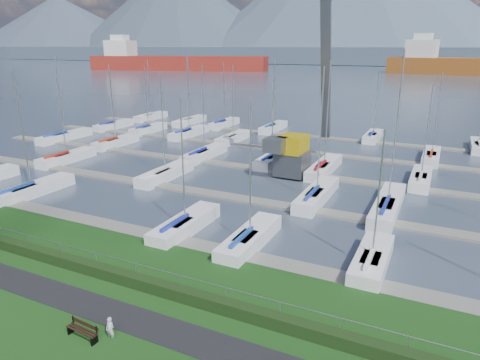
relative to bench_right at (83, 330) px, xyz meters
The scene contains 12 objects.
path 2.17m from the bench_right, 90.68° to the left, with size 160.00×2.00×0.04m, color black.
water 265.13m from the bench_right, 90.01° to the left, with size 800.00×540.00×0.20m, color #3D485A.
hedge 4.73m from the bench_right, 90.31° to the left, with size 80.00×0.70×0.70m, color black.
fence 5.19m from the bench_right, 90.28° to the left, with size 0.04×0.04×80.00m, color gray.
foothill 335.17m from the bench_right, 90.00° to the left, with size 900.00×80.00×12.00m, color #465767.
mountains 412.42m from the bench_right, 88.98° to the left, with size 1190.00×360.00×115.00m.
docks 31.13m from the bench_right, 90.05° to the left, with size 90.00×41.60×0.25m.
bench_right is the anchor object (origin of this frame).
person 1.31m from the bench_right, 26.11° to the left, with size 0.45×0.30×1.24m, color silver.
crane 31.80m from the bench_right, 89.35° to the left, with size 5.35×13.25×22.35m.
cargo_ship_west 237.06m from the bench_right, 123.47° to the left, with size 101.63×40.87×21.50m.
sailboat_fleet 33.29m from the bench_right, 94.40° to the left, with size 74.98×50.02×13.55m.
Camera 1 is at (14.15, -17.29, 13.27)m, focal length 32.00 mm.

